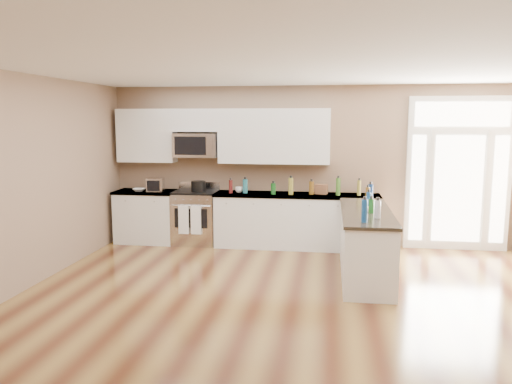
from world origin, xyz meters
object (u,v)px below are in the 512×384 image
peninsula_cabinet (365,245)px  kitchen_range (196,217)px  toaster_oven (156,185)px  stockpot (198,186)px

peninsula_cabinet → kitchen_range: bearing=153.3°
kitchen_range → toaster_oven: toaster_oven is taller
peninsula_cabinet → stockpot: (-2.81, 1.41, 0.62)m
stockpot → toaster_oven: size_ratio=0.92×
peninsula_cabinet → toaster_oven: (-3.58, 1.35, 0.63)m
peninsula_cabinet → stockpot: size_ratio=8.89×
stockpot → toaster_oven: bearing=-175.3°
kitchen_range → toaster_oven: bearing=-172.2°
kitchen_range → toaster_oven: size_ratio=3.80×
stockpot → peninsula_cabinet: bearing=-26.7°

